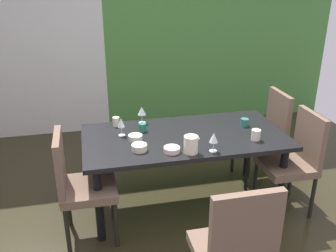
% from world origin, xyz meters
% --- Properties ---
extents(ground_plane, '(5.97, 5.40, 0.02)m').
position_xyz_m(ground_plane, '(0.00, 0.00, -0.01)').
color(ground_plane, '#2C2717').
extents(garden_window_panel, '(3.26, 0.10, 2.85)m').
position_xyz_m(garden_window_panel, '(1.35, 2.65, 1.43)').
color(garden_window_panel, '#49873B').
rests_on(garden_window_panel, ground_plane).
extents(dining_table, '(1.82, 0.92, 0.72)m').
position_xyz_m(dining_table, '(0.28, 0.59, 0.64)').
color(dining_table, black).
rests_on(dining_table, ground_plane).
extents(chair_left_near, '(0.44, 0.44, 0.95)m').
position_xyz_m(chair_left_near, '(-0.68, 0.30, 0.54)').
color(chair_left_near, brown).
rests_on(chair_left_near, ground_plane).
extents(chair_head_near, '(0.44, 0.44, 1.02)m').
position_xyz_m(chair_head_near, '(0.24, -0.73, 0.56)').
color(chair_head_near, brown).
rests_on(chair_head_near, ground_plane).
extents(chair_right_near, '(0.44, 0.44, 0.95)m').
position_xyz_m(chair_right_near, '(1.24, 0.30, 0.54)').
color(chair_right_near, brown).
rests_on(chair_right_near, ground_plane).
extents(chair_right_far, '(0.44, 0.44, 0.96)m').
position_xyz_m(chair_right_far, '(1.24, 0.87, 0.54)').
color(chair_right_far, brown).
rests_on(chair_right_far, ground_plane).
extents(wine_glass_near_window, '(0.07, 0.07, 0.16)m').
position_xyz_m(wine_glass_near_window, '(0.42, 0.23, 0.84)').
color(wine_glass_near_window, silver).
rests_on(wine_glass_near_window, dining_table).
extents(wine_glass_right, '(0.08, 0.08, 0.16)m').
position_xyz_m(wine_glass_right, '(-0.05, 0.96, 0.84)').
color(wine_glass_right, silver).
rests_on(wine_glass_right, dining_table).
extents(wine_glass_north, '(0.06, 0.06, 0.17)m').
position_xyz_m(wine_glass_north, '(-0.28, 0.71, 0.84)').
color(wine_glass_north, silver).
rests_on(wine_glass_north, dining_table).
extents(serving_bowl_center, '(0.13, 0.13, 0.04)m').
position_xyz_m(serving_bowl_center, '(0.09, 0.29, 0.75)').
color(serving_bowl_center, silver).
rests_on(serving_bowl_center, dining_table).
extents(serving_bowl_left, '(0.13, 0.13, 0.05)m').
position_xyz_m(serving_bowl_left, '(-0.17, 0.37, 0.75)').
color(serving_bowl_left, beige).
rests_on(serving_bowl_left, dining_table).
extents(serving_bowl_south, '(0.12, 0.12, 0.05)m').
position_xyz_m(serving_bowl_south, '(-0.17, 0.58, 0.75)').
color(serving_bowl_south, silver).
rests_on(serving_bowl_south, dining_table).
extents(cup_corner, '(0.08, 0.08, 0.07)m').
position_xyz_m(cup_corner, '(0.89, 0.68, 0.76)').
color(cup_corner, '#2C7367').
rests_on(cup_corner, dining_table).
extents(cup_east, '(0.07, 0.07, 0.09)m').
position_xyz_m(cup_east, '(-0.30, 0.94, 0.77)').
color(cup_east, beige).
rests_on(cup_east, dining_table).
extents(cup_near_shelf, '(0.08, 0.08, 0.09)m').
position_xyz_m(cup_near_shelf, '(0.86, 0.36, 0.77)').
color(cup_near_shelf, silver).
rests_on(cup_near_shelf, dining_table).
extents(cup_front, '(0.07, 0.07, 0.07)m').
position_xyz_m(cup_front, '(-0.08, 0.76, 0.76)').
color(cup_front, '#247459').
rests_on(cup_front, dining_table).
extents(pitcher_rear, '(0.13, 0.12, 0.15)m').
position_xyz_m(pitcher_rear, '(0.24, 0.24, 0.80)').
color(pitcher_rear, '#ECE2C9').
rests_on(pitcher_rear, dining_table).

